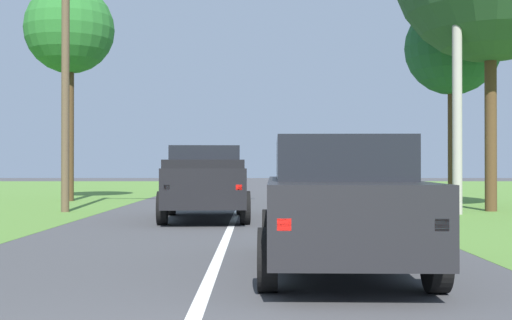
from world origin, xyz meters
TOP-DOWN VIEW (x-y plane):
  - ground_plane at (0.00, 9.51)m, footprint 120.00×120.00m
  - red_suv_near at (1.69, 5.21)m, footprint 2.20×4.94m
  - pickup_truck_lead at (-0.75, 13.45)m, footprint 2.42×5.05m
  - traffic_light at (-3.65, 16.31)m, footprint 6.49×0.40m
  - keep_moving_sign at (4.90, 15.36)m, footprint 0.60×0.09m
  - utility_pole_right at (6.37, 15.34)m, footprint 0.28×0.28m
  - extra_tree_1 at (-6.80, 22.42)m, footprint 3.50×3.50m
  - extra_tree_2 at (7.66, 20.08)m, footprint 3.42×3.42m

SIDE VIEW (x-z plane):
  - ground_plane at x=0.00m, z-range 0.00..0.00m
  - red_suv_near at x=1.69m, z-range 0.06..1.84m
  - pickup_truck_lead at x=-0.75m, z-range 0.04..1.95m
  - keep_moving_sign at x=4.90m, z-range 0.32..2.57m
  - utility_pole_right at x=6.37m, z-range 0.00..9.20m
  - traffic_light at x=-3.65m, z-range 1.21..9.48m
  - extra_tree_2 at x=7.66m, z-range 1.93..9.30m
  - extra_tree_1 at x=-6.80m, z-range 2.46..11.02m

